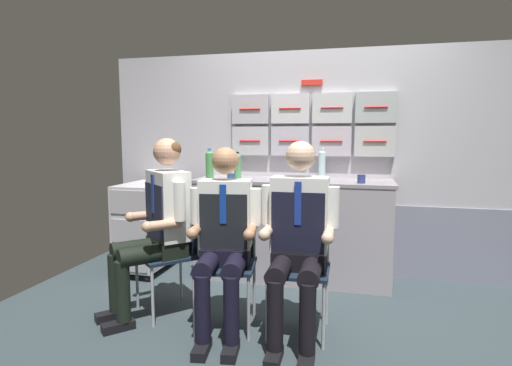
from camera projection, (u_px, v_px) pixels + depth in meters
The scene contains 16 objects.
ground at pixel (294, 336), 2.82m from camera, with size 4.80×4.80×0.04m, color #2E393D.
galley_bulkhead at pixel (316, 164), 4.02m from camera, with size 4.20×0.14×2.15m.
galley_counter at pixel (292, 229), 3.86m from camera, with size 1.82×0.53×0.94m.
service_trolley at pixel (146, 224), 4.06m from camera, with size 0.40×0.65×0.88m.
folding_chair_left at pixel (179, 242), 3.15m from camera, with size 0.57×0.57×0.86m.
crew_member_left at pixel (158, 218), 3.04m from camera, with size 0.68×0.69×1.33m.
folding_chair_center at pixel (228, 250), 2.94m from camera, with size 0.45×0.45×0.86m.
crew_member_center at pixel (224, 232), 2.76m from camera, with size 0.49×0.64×1.27m.
folding_chair_right at pixel (301, 254), 2.85m from camera, with size 0.41×0.41×0.86m.
crew_member_right at pixel (298, 231), 2.67m from camera, with size 0.52×0.63×1.31m.
water_bottle_tall at pixel (210, 165), 3.79m from camera, with size 0.07×0.07×0.29m.
water_bottle_blue_cap at pixel (238, 166), 3.90m from camera, with size 0.07×0.07×0.25m.
sparkling_bottle_green at pixel (322, 164), 3.86m from camera, with size 0.07×0.07×0.29m.
coffee_cup_white at pixel (234, 172), 4.12m from camera, with size 0.06×0.06×0.09m.
espresso_cup_small at pixel (361, 179), 3.52m from camera, with size 0.07×0.07×0.07m.
coffee_cup_spare at pixel (231, 176), 3.81m from camera, with size 0.07×0.07×0.06m.
Camera 1 is at (0.38, -2.66, 1.35)m, focal length 28.90 mm.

